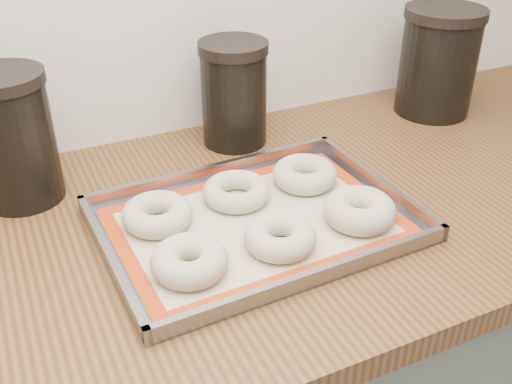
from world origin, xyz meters
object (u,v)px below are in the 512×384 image
bagel_front_left (190,261)px  bagel_back_right (305,174)px  bagel_back_mid (236,191)px  canister_left (12,138)px  baking_tray (256,222)px  bagel_front_right (359,210)px  canister_right (438,61)px  canister_mid (234,93)px  bagel_front_mid (280,237)px  bagel_back_left (157,214)px

bagel_front_left → bagel_back_right: bearing=28.8°
bagel_back_mid → canister_left: 0.36m
bagel_front_left → baking_tray: bearing=27.6°
baking_tray → bagel_front_right: 0.16m
bagel_front_right → canister_right: canister_right is taller
canister_mid → bagel_front_mid: bearing=-103.0°
baking_tray → canister_left: 0.40m
bagel_front_mid → canister_right: size_ratio=0.48×
bagel_back_mid → canister_right: 0.55m
bagel_front_mid → bagel_back_right: size_ratio=0.97×
bagel_back_right → canister_left: bearing=159.0°
bagel_back_left → canister_left: (-0.17, 0.18, 0.08)m
bagel_back_right → bagel_back_mid: bearing=179.6°
bagel_back_left → canister_right: size_ratio=0.49×
bagel_front_right → bagel_front_mid: bearing=-177.3°
baking_tray → bagel_back_right: 0.14m
bagel_back_right → bagel_back_left: bearing=-177.6°
baking_tray → canister_mid: bearing=72.9°
canister_mid → canister_right: bearing=-6.1°
bagel_front_left → canister_mid: size_ratio=0.54×
baking_tray → bagel_back_mid: (-0.00, 0.07, 0.01)m
bagel_front_left → canister_mid: bearing=57.9°
bagel_back_left → bagel_back_mid: bagel_back_left is taller
bagel_front_mid → canister_left: (-0.31, 0.31, 0.08)m
bagel_front_left → bagel_back_right: size_ratio=0.98×
baking_tray → bagel_front_right: size_ratio=4.31×
baking_tray → bagel_back_right: bearing=30.0°
bagel_front_mid → bagel_front_right: 0.14m
bagel_back_left → canister_right: 0.68m
bagel_back_left → bagel_front_mid: bearing=-42.8°
baking_tray → bagel_front_left: bagel_front_left is taller
bagel_front_left → bagel_back_left: bagel_front_left is taller
bagel_front_left → bagel_back_left: (-0.01, 0.13, -0.00)m
bagel_front_mid → bagel_front_right: size_ratio=0.95×
bagel_front_mid → canister_mid: canister_mid is taller
bagel_front_left → bagel_front_right: size_ratio=0.96×
bagel_front_mid → bagel_front_left: bearing=179.3°
bagel_back_mid → canister_left: (-0.31, 0.16, 0.09)m
bagel_front_left → bagel_front_mid: (0.14, -0.00, -0.00)m
bagel_back_left → canister_left: 0.26m
bagel_back_mid → bagel_back_right: bagel_back_right is taller
bagel_front_mid → canister_left: bearing=135.5°
baking_tray → canister_right: 0.58m
bagel_back_right → canister_mid: 0.22m
baking_tray → bagel_front_mid: bearing=-85.9°
bagel_front_mid → bagel_front_right: (0.14, 0.01, 0.00)m
canister_left → canister_right: 0.82m
canister_left → bagel_front_left: bearing=-60.0°
baking_tray → canister_left: canister_left is taller
canister_left → bagel_back_right: bearing=-21.0°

